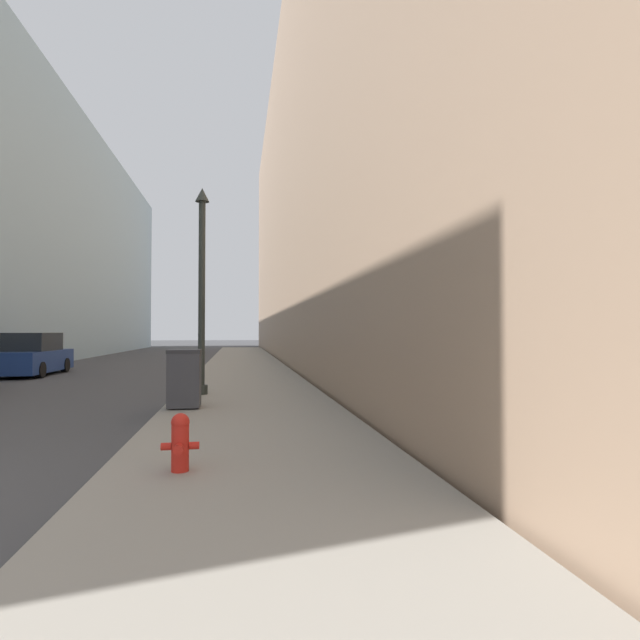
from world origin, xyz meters
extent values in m
cube|color=gray|center=(6.01, 18.00, 0.08)|extent=(3.98, 60.00, 0.16)
cube|color=#9E7F66|center=(14.10, 26.00, 10.55)|extent=(12.00, 60.00, 21.11)
cylinder|color=red|center=(5.00, 1.00, 0.43)|extent=(0.21, 0.21, 0.55)
sphere|color=red|center=(5.00, 1.00, 0.75)|extent=(0.22, 0.22, 0.22)
cylinder|color=red|center=(5.00, 1.00, 0.81)|extent=(0.06, 0.06, 0.05)
cylinder|color=red|center=(5.00, 0.83, 0.46)|extent=(0.11, 0.12, 0.11)
cylinder|color=red|center=(4.83, 1.00, 0.46)|extent=(0.12, 0.09, 0.09)
cylinder|color=red|center=(5.16, 1.00, 0.46)|extent=(0.12, 0.09, 0.09)
cube|color=#3D3D42|center=(4.51, 6.10, 0.78)|extent=(0.69, 0.64, 1.18)
cube|color=#2D2D31|center=(4.51, 6.10, 1.41)|extent=(0.71, 0.66, 0.08)
cylinder|color=black|center=(4.22, 6.37, 0.24)|extent=(0.05, 0.16, 0.16)
cylinder|color=black|center=(4.80, 6.37, 0.24)|extent=(0.05, 0.16, 0.16)
cylinder|color=#2D332D|center=(4.70, 8.50, 0.28)|extent=(0.34, 0.34, 0.25)
cylinder|color=#2D332D|center=(4.70, 8.50, 2.76)|extent=(0.18, 0.18, 5.20)
cone|color=#2D332D|center=(4.70, 8.50, 5.55)|extent=(0.37, 0.37, 0.37)
cube|color=navy|center=(-2.84, 17.40, 0.60)|extent=(1.75, 4.75, 0.87)
cube|color=#1E2328|center=(-2.84, 17.40, 1.41)|extent=(1.54, 2.47, 0.75)
cylinder|color=black|center=(-3.64, 18.83, 0.32)|extent=(0.24, 0.64, 0.64)
cylinder|color=black|center=(-2.04, 18.83, 0.32)|extent=(0.24, 0.64, 0.64)
cylinder|color=black|center=(-2.04, 15.98, 0.32)|extent=(0.24, 0.64, 0.64)
camera|label=1|loc=(5.69, -5.25, 1.85)|focal=28.00mm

